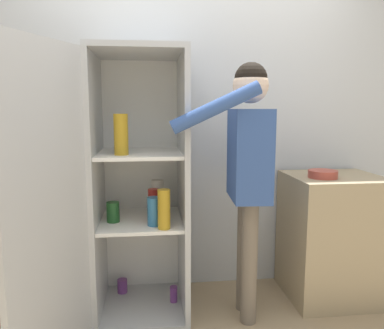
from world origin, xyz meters
The scene contains 5 objects.
wall_back centered at (0.00, 0.98, 1.27)m, with size 7.00×0.06×2.55m.
refrigerator centered at (-0.50, 0.52, 0.90)m, with size 0.94×1.21×1.80m.
person centered at (0.31, 0.43, 1.10)m, with size 0.66×0.55×1.71m.
counter centered at (1.02, 0.63, 0.47)m, with size 0.66×0.60×0.93m.
bowl centered at (0.89, 0.56, 0.96)m, with size 0.20×0.20×0.05m.
Camera 1 is at (-0.33, -1.93, 1.41)m, focal length 35.00 mm.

